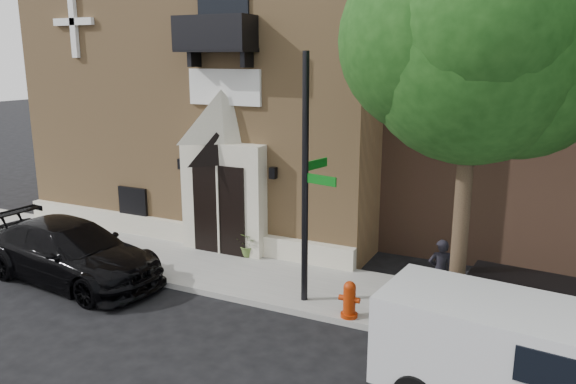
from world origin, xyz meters
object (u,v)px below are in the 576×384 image
street_sign (306,181)px  dumpster (522,311)px  cargo_van (535,360)px  fire_hydrant (349,299)px  black_sedan (71,252)px  pedestrian_near (440,271)px

street_sign → dumpster: size_ratio=2.61×
cargo_van → fire_hydrant: 4.27m
dumpster → street_sign: bearing=-174.9°
dumpster → fire_hydrant: bearing=-168.1°
black_sedan → cargo_van: size_ratio=1.13×
cargo_van → dumpster: bearing=104.2°
fire_hydrant → dumpster: dumpster is taller
pedestrian_near → street_sign: bearing=1.9°
dumpster → cargo_van: bearing=-77.0°
cargo_van → pedestrian_near: 4.14m
black_sedan → pedestrian_near: size_ratio=3.52×
fire_hydrant → cargo_van: bearing=-26.7°
black_sedan → pedestrian_near: bearing=-69.3°
fire_hydrant → pedestrian_near: (1.62, 1.62, 0.36)m
street_sign → cargo_van: bearing=-12.0°
fire_hydrant → dumpster: (3.46, 0.41, 0.28)m
pedestrian_near → fire_hydrant: bearing=24.0°
street_sign → black_sedan: bearing=-155.5°
dumpster → black_sedan: bearing=-168.2°
black_sedan → street_sign: 6.64m
street_sign → pedestrian_near: 3.74m
street_sign → fire_hydrant: size_ratio=6.86×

